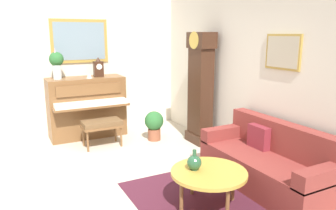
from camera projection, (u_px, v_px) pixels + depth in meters
ground_plane at (105, 188)px, 4.36m from camera, size 6.40×6.00×0.10m
wall_left at (64, 64)px, 6.30m from camera, size 0.13×4.90×2.80m
wall_back at (249, 72)px, 5.11m from camera, size 5.30×0.13×2.80m
area_rug at (207, 206)px, 3.80m from camera, size 2.10×1.50×0.01m
piano at (87, 107)px, 6.30m from camera, size 0.87×1.44×1.17m
piano_bench at (102, 125)px, 5.74m from camera, size 0.42×0.70×0.48m
grandfather_clock at (200, 91)px, 5.86m from camera, size 0.52×0.34×2.03m
couch at (268, 163)px, 4.27m from camera, size 1.90×0.80×0.84m
coffee_table at (209, 174)px, 3.69m from camera, size 0.88×0.88×0.46m
mantel_clock at (98, 68)px, 6.26m from camera, size 0.13×0.18×0.38m
flower_vase at (57, 62)px, 5.88m from camera, size 0.26×0.26×0.58m
teacup at (89, 77)px, 6.08m from camera, size 0.12×0.12×0.06m
green_jug at (194, 162)px, 3.71m from camera, size 0.17×0.17×0.24m
potted_plant at (154, 124)px, 6.11m from camera, size 0.36×0.36×0.56m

